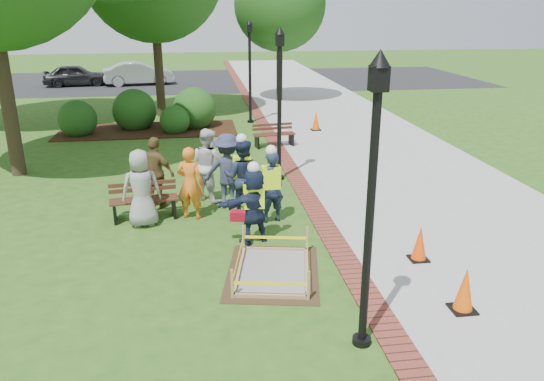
{
  "coord_description": "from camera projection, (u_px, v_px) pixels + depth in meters",
  "views": [
    {
      "loc": [
        -1.02,
        -9.45,
        4.76
      ],
      "look_at": [
        0.5,
        1.2,
        1.0
      ],
      "focal_mm": 35.0,
      "sensor_mm": 36.0,
      "label": 1
    }
  ],
  "objects": [
    {
      "name": "ground",
      "position": [
        256.0,
        259.0,
        10.54
      ],
      "size": [
        100.0,
        100.0,
        0.0
      ],
      "primitive_type": "plane",
      "color": "#285116",
      "rests_on": "ground"
    },
    {
      "name": "sidewalk",
      "position": [
        355.0,
        135.0,
        20.55
      ],
      "size": [
        6.0,
        60.0,
        0.02
      ],
      "primitive_type": "cube",
      "color": "#9E9E99",
      "rests_on": "ground"
    },
    {
      "name": "brick_edging",
      "position": [
        272.0,
        138.0,
        20.11
      ],
      "size": [
        0.5,
        60.0,
        0.03
      ],
      "primitive_type": "cube",
      "color": "maroon",
      "rests_on": "ground"
    },
    {
      "name": "mulch_bed",
      "position": [
        148.0,
        130.0,
        21.34
      ],
      "size": [
        7.0,
        3.0,
        0.05
      ],
      "primitive_type": "cube",
      "color": "#381E0F",
      "rests_on": "ground"
    },
    {
      "name": "parking_lot",
      "position": [
        211.0,
        80.0,
        35.77
      ],
      "size": [
        36.0,
        12.0,
        0.01
      ],
      "primitive_type": "cube",
      "color": "black",
      "rests_on": "ground"
    },
    {
      "name": "wet_concrete_pad",
      "position": [
        273.0,
        262.0,
        9.9
      ],
      "size": [
        2.11,
        2.58,
        0.55
      ],
      "color": "#47331E",
      "rests_on": "ground"
    },
    {
      "name": "bench_near",
      "position": [
        145.0,
        208.0,
        12.45
      ],
      "size": [
        1.61,
        0.72,
        0.84
      ],
      "color": "#512A1C",
      "rests_on": "ground"
    },
    {
      "name": "bench_far",
      "position": [
        274.0,
        140.0,
        18.86
      ],
      "size": [
        1.52,
        0.69,
        0.79
      ],
      "color": "#542B1D",
      "rests_on": "ground"
    },
    {
      "name": "cone_front",
      "position": [
        465.0,
        291.0,
        8.61
      ],
      "size": [
        0.4,
        0.4,
        0.79
      ],
      "color": "black",
      "rests_on": "ground"
    },
    {
      "name": "cone_back",
      "position": [
        420.0,
        244.0,
        10.36
      ],
      "size": [
        0.37,
        0.37,
        0.73
      ],
      "color": "black",
      "rests_on": "ground"
    },
    {
      "name": "cone_far",
      "position": [
        316.0,
        121.0,
        21.25
      ],
      "size": [
        0.39,
        0.39,
        0.77
      ],
      "color": "black",
      "rests_on": "ground"
    },
    {
      "name": "toolbox",
      "position": [
        240.0,
        216.0,
        12.4
      ],
      "size": [
        0.49,
        0.34,
        0.22
      ],
      "primitive_type": "cube",
      "rotation": [
        0.0,
        0.0,
        -0.23
      ],
      "color": "maroon",
      "rests_on": "ground"
    },
    {
      "name": "lamp_near",
      "position": [
        372.0,
        186.0,
        7.08
      ],
      "size": [
        0.28,
        0.28,
        4.26
      ],
      "color": "black",
      "rests_on": "ground"
    },
    {
      "name": "lamp_mid",
      "position": [
        279.0,
        93.0,
        14.56
      ],
      "size": [
        0.28,
        0.28,
        4.26
      ],
      "color": "black",
      "rests_on": "ground"
    },
    {
      "name": "lamp_far",
      "position": [
        250.0,
        64.0,
        22.04
      ],
      "size": [
        0.28,
        0.28,
        4.26
      ],
      "color": "black",
      "rests_on": "ground"
    },
    {
      "name": "tree_right",
      "position": [
        280.0,
        5.0,
        26.52
      ],
      "size": [
        4.61,
        4.61,
        7.12
      ],
      "color": "#3D2D1E",
      "rests_on": "ground"
    },
    {
      "name": "shrub_a",
      "position": [
        79.0,
        135.0,
        20.59
      ],
      "size": [
        1.47,
        1.47,
        1.47
      ],
      "primitive_type": "sphere",
      "color": "#214C15",
      "rests_on": "ground"
    },
    {
      "name": "shrub_b",
      "position": [
        136.0,
        129.0,
        21.69
      ],
      "size": [
        1.75,
        1.75,
        1.75
      ],
      "primitive_type": "sphere",
      "color": "#214C15",
      "rests_on": "ground"
    },
    {
      "name": "shrub_c",
      "position": [
        176.0,
        133.0,
        20.97
      ],
      "size": [
        1.18,
        1.18,
        1.18
      ],
      "primitive_type": "sphere",
      "color": "#214C15",
      "rests_on": "ground"
    },
    {
      "name": "shrub_d",
      "position": [
        195.0,
        127.0,
        21.93
      ],
      "size": [
        1.77,
        1.77,
        1.77
      ],
      "primitive_type": "sphere",
      "color": "#214C15",
      "rests_on": "ground"
    },
    {
      "name": "shrub_e",
      "position": [
        140.0,
        125.0,
        22.44
      ],
      "size": [
        0.89,
        0.89,
        0.89
      ],
      "primitive_type": "sphere",
      "color": "#214C15",
      "rests_on": "ground"
    },
    {
      "name": "casual_person_a",
      "position": [
        141.0,
        188.0,
        11.87
      ],
      "size": [
        0.62,
        0.45,
        1.78
      ],
      "color": "gray",
      "rests_on": "ground"
    },
    {
      "name": "casual_person_b",
      "position": [
        190.0,
        183.0,
        12.28
      ],
      "size": [
        0.64,
        0.53,
        1.73
      ],
      "color": "orange",
      "rests_on": "ground"
    },
    {
      "name": "casual_person_c",
      "position": [
        208.0,
        165.0,
        13.46
      ],
      "size": [
        0.68,
        0.7,
        1.87
      ],
      "color": "silver",
      "rests_on": "ground"
    },
    {
      "name": "casual_person_d",
      "position": [
        156.0,
        173.0,
        12.96
      ],
      "size": [
        0.68,
        0.62,
        1.78
      ],
      "color": "brown",
      "rests_on": "ground"
    },
    {
      "name": "casual_person_e",
      "position": [
        228.0,
        171.0,
        12.96
      ],
      "size": [
        0.65,
        0.47,
        1.86
      ],
      "color": "#2D3150",
      "rests_on": "ground"
    },
    {
      "name": "hivis_worker_a",
      "position": [
        254.0,
        202.0,
        11.03
      ],
      "size": [
        0.6,
        0.48,
        1.77
      ],
      "color": "#171E3D",
      "rests_on": "ground"
    },
    {
      "name": "hivis_worker_b",
      "position": [
        271.0,
        184.0,
        12.08
      ],
      "size": [
        0.61,
        0.47,
        1.83
      ],
      "color": "#1A1E44",
      "rests_on": "ground"
    },
    {
      "name": "hivis_worker_c",
      "position": [
        242.0,
        175.0,
        12.57
      ],
      "size": [
        0.65,
        0.5,
        1.96
      ],
      "color": "#161D3B",
      "rests_on": "ground"
    },
    {
      "name": "parked_car_a",
      "position": [
        77.0,
        86.0,
        33.26
      ],
      "size": [
        2.45,
        4.61,
        1.44
      ],
      "primitive_type": "imported",
      "rotation": [
        0.0,
        0.0,
        1.7
      ],
      "color": "#252528",
      "rests_on": "ground"
    },
    {
      "name": "parked_car_b",
      "position": [
        140.0,
        85.0,
        33.68
      ],
      "size": [
        2.77,
        5.01,
        1.55
      ],
      "primitive_type": "imported",
      "rotation": [
        0.0,
        0.0,
        1.73
      ],
      "color": "#B4B5BA",
      "rests_on": "ground"
    }
  ]
}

